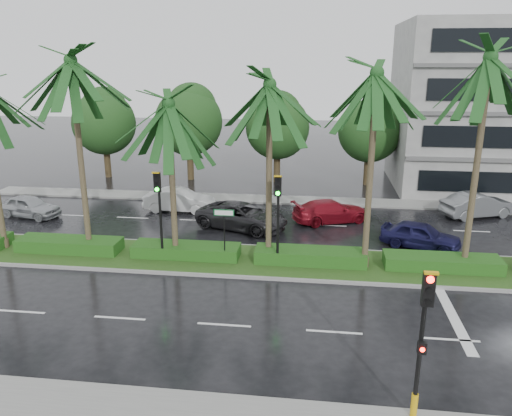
# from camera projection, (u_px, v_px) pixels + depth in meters

# --- Properties ---
(ground) EXTENTS (120.00, 120.00, 0.00)m
(ground) POSITION_uv_depth(u_px,v_px,m) (244.00, 270.00, 23.05)
(ground) COLOR black
(ground) RESTS_ON ground
(far_sidewalk) EXTENTS (40.00, 2.00, 0.12)m
(far_sidewalk) POSITION_uv_depth(u_px,v_px,m) (270.00, 199.00, 34.44)
(far_sidewalk) COLOR slate
(far_sidewalk) RESTS_ON ground
(median) EXTENTS (36.00, 4.00, 0.15)m
(median) POSITION_uv_depth(u_px,v_px,m) (247.00, 260.00, 23.98)
(median) COLOR gray
(median) RESTS_ON ground
(hedge) EXTENTS (35.20, 1.40, 0.60)m
(hedge) POSITION_uv_depth(u_px,v_px,m) (247.00, 253.00, 23.87)
(hedge) COLOR #193F12
(hedge) RESTS_ON median
(lane_markings) EXTENTS (34.00, 13.06, 0.01)m
(lane_markings) POSITION_uv_depth(u_px,v_px,m) (310.00, 277.00, 22.28)
(lane_markings) COLOR silver
(lane_markings) RESTS_ON ground
(palm_row) EXTENTS (26.30, 4.20, 10.10)m
(palm_row) POSITION_uv_depth(u_px,v_px,m) (218.00, 93.00, 21.90)
(palm_row) COLOR #3D3623
(palm_row) RESTS_ON median
(signal_near) EXTENTS (0.34, 0.45, 4.36)m
(signal_near) POSITION_uv_depth(u_px,v_px,m) (422.00, 340.00, 12.69)
(signal_near) COLOR black
(signal_near) RESTS_ON near_sidewalk
(signal_median_left) EXTENTS (0.34, 0.42, 4.36)m
(signal_median_left) POSITION_uv_depth(u_px,v_px,m) (159.00, 203.00, 22.96)
(signal_median_left) COLOR black
(signal_median_left) RESTS_ON median
(signal_median_right) EXTENTS (0.34, 0.42, 4.36)m
(signal_median_right) POSITION_uv_depth(u_px,v_px,m) (278.00, 207.00, 22.30)
(signal_median_right) COLOR black
(signal_median_right) RESTS_ON median
(street_sign) EXTENTS (0.95, 0.09, 2.60)m
(street_sign) POSITION_uv_depth(u_px,v_px,m) (224.00, 222.00, 23.02)
(street_sign) COLOR black
(street_sign) RESTS_ON median
(bg_trees) EXTENTS (32.84, 5.30, 7.66)m
(bg_trees) POSITION_uv_depth(u_px,v_px,m) (262.00, 123.00, 38.59)
(bg_trees) COLOR #3A2D1A
(bg_trees) RESTS_ON ground
(building) EXTENTS (16.00, 10.00, 12.00)m
(building) POSITION_uv_depth(u_px,v_px,m) (510.00, 107.00, 36.40)
(building) COLOR gray
(building) RESTS_ON ground
(car_silver) EXTENTS (2.36, 4.20, 1.35)m
(car_silver) POSITION_uv_depth(u_px,v_px,m) (29.00, 206.00, 30.67)
(car_silver) COLOR #A7AAAE
(car_silver) RESTS_ON ground
(car_white) EXTENTS (1.68, 4.49, 1.47)m
(car_white) POSITION_uv_depth(u_px,v_px,m) (179.00, 200.00, 31.80)
(car_white) COLOR #BBBBBB
(car_white) RESTS_ON ground
(car_darkgrey) EXTENTS (4.08, 5.81, 1.47)m
(car_darkgrey) POSITION_uv_depth(u_px,v_px,m) (242.00, 216.00, 28.55)
(car_darkgrey) COLOR #252427
(car_darkgrey) RESTS_ON ground
(car_red) EXTENTS (3.55, 4.99, 1.34)m
(car_red) POSITION_uv_depth(u_px,v_px,m) (331.00, 211.00, 29.73)
(car_red) COLOR maroon
(car_red) RESTS_ON ground
(car_blue) EXTENTS (2.97, 4.30, 1.36)m
(car_blue) POSITION_uv_depth(u_px,v_px,m) (420.00, 235.00, 25.63)
(car_blue) COLOR #171642
(car_blue) RESTS_ON ground
(car_grey) EXTENTS (3.15, 4.81, 1.50)m
(car_grey) POSITION_uv_depth(u_px,v_px,m) (478.00, 205.00, 30.66)
(car_grey) COLOR slate
(car_grey) RESTS_ON ground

